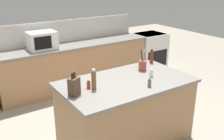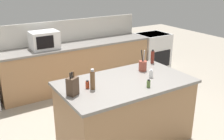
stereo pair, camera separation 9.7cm
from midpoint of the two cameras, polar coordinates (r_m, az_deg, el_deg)
ground_plane at (r=4.01m, az=3.45°, el=-14.90°), size 14.00×14.00×0.00m
back_counter_run at (r=5.65m, az=-6.85°, el=1.07°), size 3.27×0.66×0.94m
wall_backsplash at (r=5.75m, az=-8.51°, el=8.53°), size 3.23×0.03×0.46m
kitchen_island at (r=3.76m, az=3.61°, el=-9.00°), size 1.81×1.05×0.94m
range_oven at (r=6.74m, az=9.17°, el=4.03°), size 0.76×0.65×0.92m
microwave at (r=5.24m, az=-13.98°, el=6.35°), size 0.53×0.39×0.34m
knife_block at (r=3.14m, az=-7.70°, el=-3.48°), size 0.16×0.15×0.29m
utensil_crock at (r=3.94m, az=7.41°, el=1.01°), size 0.12×0.12×0.32m
spice_jar_paprika at (r=3.33m, az=-4.53°, el=-3.19°), size 0.05×0.05×0.10m
spice_jar_oregano at (r=3.38m, az=8.78°, el=-2.95°), size 0.05×0.05×0.10m
pepper_grinder at (r=3.27m, az=-3.43°, el=-2.12°), size 0.06×0.06×0.27m
salt_shaker at (r=3.71m, az=9.25°, el=-0.77°), size 0.05×0.05×0.12m
vinegar_bottle at (r=4.29m, az=9.45°, el=2.82°), size 0.06×0.06×0.22m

